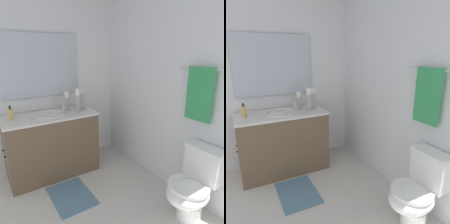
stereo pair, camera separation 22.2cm
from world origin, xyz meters
TOP-DOWN VIEW (x-y plane):
  - floor at (0.00, 0.00)m, footprint 2.59×2.31m
  - wall_back at (0.00, 1.16)m, footprint 2.59×0.04m
  - wall_left at (-1.29, 0.00)m, footprint 0.04×2.31m
  - vanity_cabinet at (-0.97, -0.02)m, footprint 0.58×1.20m
  - sink_basin at (-0.97, -0.02)m, footprint 0.40×0.40m
  - mirror at (-1.25, -0.02)m, footprint 0.02×1.06m
  - candle_holder_tall at (-0.99, 0.46)m, footprint 0.09×0.09m
  - candle_holder_short at (-0.90, 0.36)m, footprint 0.09×0.09m
  - candle_holder_mid at (-1.03, 0.26)m, footprint 0.09×0.09m
  - soap_bottle at (-0.98, -0.48)m, footprint 0.06×0.06m
  - toilet at (0.62, 0.87)m, footprint 0.39×0.54m
  - towel_bar at (0.45, 1.10)m, footprint 0.59×0.02m
  - towel_near_vanity at (0.45, 1.08)m, footprint 0.28×0.03m
  - bath_mat at (-0.34, -0.02)m, footprint 0.60×0.44m

SIDE VIEW (x-z plane):
  - floor at x=0.00m, z-range -0.02..0.00m
  - bath_mat at x=-0.34m, z-range 0.00..0.02m
  - toilet at x=0.62m, z-range -0.01..0.74m
  - vanity_cabinet at x=-0.97m, z-range 0.00..0.86m
  - sink_basin at x=-0.97m, z-range 0.70..0.94m
  - soap_bottle at x=-0.98m, z-range 0.84..1.02m
  - candle_holder_mid at x=-1.03m, z-range 0.86..1.13m
  - candle_holder_tall at x=-0.99m, z-range 0.87..1.17m
  - candle_holder_short at x=-0.90m, z-range 0.87..1.19m
  - wall_back at x=0.00m, z-range 0.00..2.45m
  - wall_left at x=-1.29m, z-range 0.00..2.45m
  - towel_near_vanity at x=0.45m, z-range 0.97..1.51m
  - mirror at x=-1.25m, z-range 1.06..1.89m
  - towel_bar at x=0.45m, z-range 1.48..1.50m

